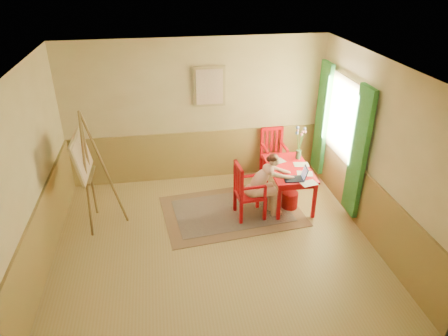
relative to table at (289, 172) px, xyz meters
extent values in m
cube|color=tan|center=(-1.50, -1.00, -0.64)|extent=(5.00, 4.50, 0.02)
cube|color=white|center=(-1.50, -1.00, 2.18)|extent=(5.00, 4.50, 0.02)
cube|color=tan|center=(-1.50, 1.26, 0.77)|extent=(5.00, 0.02, 2.80)
cube|color=tan|center=(-1.50, -3.26, 0.77)|extent=(5.00, 0.02, 2.80)
cube|color=tan|center=(-4.01, -1.00, 0.77)|extent=(0.02, 4.50, 2.80)
cube|color=tan|center=(1.01, -1.00, 0.77)|extent=(0.02, 4.50, 2.80)
cube|color=olive|center=(-1.50, 1.23, -0.13)|extent=(5.00, 0.04, 1.00)
cube|color=olive|center=(-3.98, -1.00, -0.13)|extent=(0.04, 4.50, 1.00)
cube|color=olive|center=(0.98, -1.00, -0.13)|extent=(0.04, 4.50, 1.00)
cube|color=white|center=(0.97, 0.10, 0.92)|extent=(0.02, 1.00, 1.30)
cube|color=tan|center=(0.95, 0.10, 0.92)|extent=(0.03, 1.12, 1.42)
cube|color=#358448|center=(0.90, -0.68, 0.62)|extent=(0.08, 0.45, 2.20)
cube|color=#358448|center=(0.90, 0.88, 0.62)|extent=(0.08, 0.45, 2.20)
cube|color=tan|center=(-1.25, 1.21, 1.27)|extent=(0.60, 0.04, 0.76)
cube|color=beige|center=(-1.25, 1.18, 1.27)|extent=(0.50, 0.02, 0.66)
cube|color=#8C7251|center=(-1.06, -0.15, -0.62)|extent=(2.55, 1.84, 0.01)
cube|color=black|center=(-1.06, -0.15, -0.62)|extent=(2.11, 1.40, 0.01)
cube|color=red|center=(0.00, 0.00, 0.07)|extent=(0.75, 1.22, 0.04)
cube|color=red|center=(0.00, 0.00, 0.00)|extent=(0.65, 1.11, 0.10)
cube|color=red|center=(-0.33, -0.55, -0.29)|extent=(0.06, 0.06, 0.68)
cube|color=red|center=(0.30, -0.56, -0.29)|extent=(0.06, 0.06, 0.68)
cube|color=red|center=(-0.30, 0.56, -0.29)|extent=(0.06, 0.06, 0.68)
cube|color=red|center=(0.33, 0.55, -0.29)|extent=(0.06, 0.06, 0.68)
cube|color=red|center=(-0.78, -0.34, -0.19)|extent=(0.50, 0.48, 0.05)
cube|color=red|center=(-0.98, -0.55, -0.42)|extent=(0.05, 0.05, 0.41)
cube|color=red|center=(-0.56, -0.52, -0.42)|extent=(0.05, 0.05, 0.41)
cube|color=red|center=(-1.01, -0.15, -0.42)|extent=(0.05, 0.05, 0.41)
cube|color=red|center=(-0.59, -0.12, -0.42)|extent=(0.05, 0.05, 0.41)
cube|color=red|center=(-0.98, -0.55, 0.11)|extent=(0.05, 0.05, 0.56)
cube|color=red|center=(-1.01, -0.15, 0.11)|extent=(0.05, 0.05, 0.56)
cube|color=red|center=(-0.99, -0.35, 0.36)|extent=(0.08, 0.45, 0.06)
cube|color=red|center=(-0.99, -0.45, 0.10)|extent=(0.03, 0.05, 0.46)
cube|color=red|center=(-0.99, -0.35, 0.10)|extent=(0.03, 0.05, 0.46)
cube|color=red|center=(-1.00, -0.25, 0.10)|extent=(0.03, 0.05, 0.46)
cube|color=red|center=(-0.77, -0.54, 0.06)|extent=(0.42, 0.07, 0.04)
cube|color=red|center=(-0.57, -0.52, -0.06)|extent=(0.04, 0.04, 0.23)
cube|color=red|center=(-0.80, -0.14, 0.06)|extent=(0.42, 0.07, 0.04)
cube|color=red|center=(-0.60, -0.12, -0.06)|extent=(0.04, 0.04, 0.23)
cube|color=red|center=(-0.01, 0.92, -0.19)|extent=(0.46, 0.49, 0.05)
cube|color=red|center=(-0.21, 1.13, -0.42)|extent=(0.05, 0.05, 0.42)
cube|color=red|center=(-0.20, 0.71, -0.42)|extent=(0.05, 0.05, 0.42)
cube|color=red|center=(0.19, 1.14, -0.42)|extent=(0.05, 0.05, 0.42)
cube|color=red|center=(0.20, 0.71, -0.42)|extent=(0.05, 0.05, 0.42)
cube|color=red|center=(-0.21, 1.13, 0.12)|extent=(0.05, 0.05, 0.57)
cube|color=red|center=(0.19, 1.14, 0.12)|extent=(0.05, 0.05, 0.57)
cube|color=red|center=(-0.01, 1.13, 0.38)|extent=(0.46, 0.06, 0.06)
cube|color=red|center=(-0.11, 1.13, 0.11)|extent=(0.05, 0.03, 0.47)
cube|color=red|center=(-0.01, 1.13, 0.11)|extent=(0.05, 0.03, 0.47)
cube|color=red|center=(0.09, 1.14, 0.11)|extent=(0.05, 0.03, 0.47)
cube|color=red|center=(-0.21, 0.92, 0.06)|extent=(0.05, 0.43, 0.04)
cube|color=red|center=(-0.21, 0.72, -0.05)|extent=(0.04, 0.04, 0.23)
cube|color=red|center=(0.20, 0.93, 0.06)|extent=(0.05, 0.43, 0.04)
cube|color=red|center=(0.20, 0.72, -0.05)|extent=(0.04, 0.04, 0.23)
ellipsoid|color=#D9AE94|center=(-0.76, -0.35, -0.11)|extent=(0.29, 0.35, 0.21)
cylinder|color=#D9AE94|center=(-0.56, -0.42, -0.12)|extent=(0.42, 0.18, 0.15)
cylinder|color=#D9AE94|center=(-0.57, -0.26, -0.12)|extent=(0.42, 0.18, 0.15)
cylinder|color=#D9AE94|center=(-0.36, -0.41, -0.37)|extent=(0.11, 0.11, 0.47)
cylinder|color=#D9AE94|center=(-0.38, -0.24, -0.37)|extent=(0.11, 0.11, 0.47)
cube|color=#D9AE94|center=(-0.31, -0.40, -0.60)|extent=(0.20, 0.10, 0.07)
cube|color=#D9AE94|center=(-0.32, -0.24, -0.60)|extent=(0.20, 0.10, 0.07)
ellipsoid|color=#D9AE94|center=(-0.62, -0.34, 0.09)|extent=(0.47, 0.30, 0.49)
ellipsoid|color=#D9AE94|center=(-0.48, -0.33, 0.27)|extent=(0.21, 0.29, 0.17)
sphere|color=#D9AE94|center=(-0.39, -0.33, 0.42)|extent=(0.20, 0.20, 0.19)
ellipsoid|color=#4C291A|center=(-0.41, -0.33, 0.47)|extent=(0.19, 0.19, 0.13)
sphere|color=#4C291A|center=(-0.48, -0.33, 0.46)|extent=(0.10, 0.10, 0.10)
cylinder|color=#D9AE94|center=(-0.39, -0.46, 0.22)|extent=(0.21, 0.09, 0.14)
cylinder|color=#D9AE94|center=(-0.18, -0.43, 0.14)|extent=(0.28, 0.15, 0.16)
sphere|color=#D9AE94|center=(-0.30, -0.47, 0.19)|extent=(0.09, 0.09, 0.08)
sphere|color=#D9AE94|center=(-0.06, -0.39, 0.10)|extent=(0.07, 0.07, 0.07)
cylinder|color=#D9AE94|center=(-0.41, -0.19, 0.22)|extent=(0.21, 0.12, 0.14)
cylinder|color=#D9AE94|center=(-0.20, -0.19, 0.14)|extent=(0.28, 0.11, 0.16)
sphere|color=#D9AE94|center=(-0.32, -0.18, 0.19)|extent=(0.09, 0.09, 0.08)
sphere|color=#D9AE94|center=(-0.08, -0.21, 0.10)|extent=(0.07, 0.07, 0.07)
cube|color=#1E2338|center=(-0.06, -0.43, 0.10)|extent=(0.33, 0.25, 0.02)
cube|color=#2D3342|center=(-0.06, -0.43, 0.10)|extent=(0.29, 0.20, 0.00)
cube|color=#1E2338|center=(0.12, -0.45, 0.21)|extent=(0.09, 0.23, 0.21)
cube|color=#99BFF2|center=(0.11, -0.45, 0.21)|extent=(0.07, 0.19, 0.17)
cube|color=white|center=(0.14, -0.61, 0.09)|extent=(0.30, 0.24, 0.00)
cube|color=white|center=(0.24, 0.07, 0.09)|extent=(0.29, 0.23, 0.00)
cube|color=white|center=(-0.14, 0.26, 0.09)|extent=(0.32, 0.27, 0.00)
cube|color=white|center=(0.19, -0.27, 0.09)|extent=(0.31, 0.26, 0.00)
cylinder|color=#3F724C|center=(0.27, 0.32, 0.17)|extent=(0.12, 0.12, 0.16)
cylinder|color=#3F7233|center=(0.26, 0.38, 0.44)|extent=(0.02, 0.14, 0.43)
sphere|color=#728CD8|center=(0.26, 0.45, 0.66)|extent=(0.08, 0.08, 0.06)
cylinder|color=#3F7233|center=(0.23, 0.29, 0.45)|extent=(0.09, 0.07, 0.45)
sphere|color=pink|center=(0.19, 0.26, 0.68)|extent=(0.06, 0.06, 0.04)
cylinder|color=#3F7233|center=(0.28, 0.33, 0.39)|extent=(0.04, 0.04, 0.33)
sphere|color=pink|center=(0.30, 0.34, 0.56)|extent=(0.07, 0.07, 0.05)
cylinder|color=#3F7233|center=(0.22, 0.27, 0.44)|extent=(0.11, 0.10, 0.42)
sphere|color=#728CD8|center=(0.17, 0.23, 0.65)|extent=(0.08, 0.08, 0.06)
cylinder|color=#3F7233|center=(0.32, 0.34, 0.41)|extent=(0.11, 0.06, 0.37)
sphere|color=pink|center=(0.37, 0.36, 0.60)|extent=(0.07, 0.07, 0.05)
cylinder|color=#3F7233|center=(0.30, 0.33, 0.42)|extent=(0.07, 0.04, 0.38)
sphere|color=pink|center=(0.32, 0.34, 0.61)|extent=(0.06, 0.06, 0.05)
cylinder|color=#3F7233|center=(0.32, 0.35, 0.44)|extent=(0.11, 0.08, 0.43)
sphere|color=#728CD8|center=(0.37, 0.38, 0.65)|extent=(0.06, 0.06, 0.05)
cylinder|color=#AA1113|center=(-0.01, -0.19, -0.47)|extent=(0.35, 0.35, 0.31)
cylinder|color=brown|center=(-3.41, -0.29, 0.39)|extent=(0.10, 0.37, 2.04)
cylinder|color=brown|center=(-3.41, 0.04, 0.39)|extent=(0.10, 0.37, 2.04)
cylinder|color=brown|center=(-3.14, -0.13, 0.39)|extent=(0.53, 0.05, 2.04)
cylinder|color=brown|center=(-3.44, -0.13, 0.30)|extent=(0.04, 0.57, 0.03)
cube|color=brown|center=(-3.37, -0.13, 0.30)|extent=(0.07, 0.62, 0.03)
cube|color=tan|center=(-3.47, -0.13, 0.66)|extent=(0.17, 0.90, 0.68)
cube|color=beige|center=(-3.44, -0.13, 0.66)|extent=(0.12, 0.81, 0.59)
camera|label=1|loc=(-2.20, -6.12, 3.46)|focal=32.61mm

